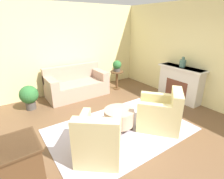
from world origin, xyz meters
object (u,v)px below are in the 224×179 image
at_px(armchair_right, 161,113).
at_px(potted_plant_floor, 29,96).
at_px(couch, 77,85).
at_px(potted_plant_on_side_table, 117,66).
at_px(side_table, 117,77).
at_px(ottoman_table, 119,117).
at_px(armchair_left, 99,139).
at_px(vase_mantel_near, 183,63).

bearing_deg(armchair_right, potted_plant_floor, 130.22).
bearing_deg(couch, potted_plant_on_side_table, -11.13).
xyz_separation_m(couch, armchair_right, (0.76, -2.80, 0.01)).
xyz_separation_m(side_table, potted_plant_on_side_table, (-0.00, 0.00, 0.42)).
bearing_deg(ottoman_table, armchair_left, -148.68).
relative_size(potted_plant_on_side_table, potted_plant_floor, 0.57).
bearing_deg(couch, armchair_left, -106.46).
relative_size(couch, ottoman_table, 2.84).
height_order(vase_mantel_near, potted_plant_on_side_table, vase_mantel_near).
bearing_deg(potted_plant_floor, side_table, -1.74).
xyz_separation_m(armchair_right, potted_plant_on_side_table, (0.64, 2.53, 0.49)).
bearing_deg(side_table, armchair_left, -131.40).
bearing_deg(armchair_left, potted_plant_floor, 103.36).
bearing_deg(armchair_left, couch, 73.54).
distance_m(armchair_right, vase_mantel_near, 1.96).
distance_m(side_table, potted_plant_on_side_table, 0.42).
height_order(ottoman_table, potted_plant_on_side_table, potted_plant_on_side_table).
bearing_deg(potted_plant_floor, armchair_right, -49.78).
bearing_deg(ottoman_table, side_table, 54.95).
distance_m(armchair_left, ottoman_table, 0.93).
xyz_separation_m(potted_plant_on_side_table, potted_plant_floor, (-2.85, 0.09, -0.46)).
bearing_deg(armchair_right, couch, 105.20).
bearing_deg(armchair_left, side_table, 48.60).
bearing_deg(ottoman_table, potted_plant_floor, 123.60).
bearing_deg(potted_plant_floor, vase_mantel_near, -26.20).
bearing_deg(ottoman_table, couch, 89.17).
bearing_deg(side_table, potted_plant_on_side_table, 180.00).
distance_m(couch, potted_plant_floor, 1.46).
distance_m(ottoman_table, side_table, 2.50).
distance_m(ottoman_table, vase_mantel_near, 2.59).
distance_m(couch, armchair_right, 2.90).
height_order(side_table, vase_mantel_near, vase_mantel_near).
relative_size(ottoman_table, potted_plant_on_side_table, 1.74).
distance_m(couch, ottoman_table, 2.32).
height_order(armchair_left, vase_mantel_near, vase_mantel_near).
distance_m(ottoman_table, potted_plant_floor, 2.56).
relative_size(couch, potted_plant_on_side_table, 4.95).
height_order(potted_plant_on_side_table, potted_plant_floor, potted_plant_on_side_table).
relative_size(armchair_left, vase_mantel_near, 3.95).
bearing_deg(vase_mantel_near, ottoman_table, -174.51).
relative_size(armchair_left, side_table, 1.78).
relative_size(armchair_left, ottoman_table, 1.73).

